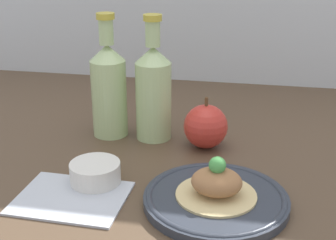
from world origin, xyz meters
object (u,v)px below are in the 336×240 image
object	(u,v)px
plate	(216,199)
cider_bottle_left	(109,87)
plated_food	(217,184)
cider_bottle_right	(153,90)
dipping_bowl	(95,173)
apple	(206,126)

from	to	relation	value
plate	cider_bottle_left	distance (cm)	36.08
plated_food	plate	bearing A→B (deg)	90.00
plate	plated_food	size ratio (longest dim) A/B	1.80
plated_food	cider_bottle_left	distance (cm)	35.43
cider_bottle_right	dipping_bowl	distance (cm)	23.72
plated_food	apple	size ratio (longest dim) A/B	1.23
plate	dipping_bowl	distance (cm)	21.37
cider_bottle_right	dipping_bowl	world-z (taller)	cider_bottle_right
plate	cider_bottle_right	xyz separation A→B (cm)	(-15.49, 24.12, 9.59)
cider_bottle_left	cider_bottle_right	world-z (taller)	same
cider_bottle_right	plate	bearing A→B (deg)	-57.28
plated_food	apple	xyz separation A→B (cm)	(-4.21, 21.43, 0.71)
plate	apple	distance (cm)	22.12
plate	plated_food	bearing A→B (deg)	-90.00
cider_bottle_left	apple	xyz separation A→B (cm)	(20.85, -2.68, -6.08)
plate	plated_food	world-z (taller)	plated_food
apple	dipping_bowl	xyz separation A→B (cm)	(-16.97, -18.70, -2.49)
plated_food	cider_bottle_right	xyz separation A→B (cm)	(-15.49, 24.12, 6.79)
plate	cider_bottle_left	size ratio (longest dim) A/B	0.90
cider_bottle_right	apple	xyz separation A→B (cm)	(11.28, -2.68, -6.08)
cider_bottle_left	plated_food	bearing A→B (deg)	-43.90
cider_bottle_right	apple	size ratio (longest dim) A/B	2.44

